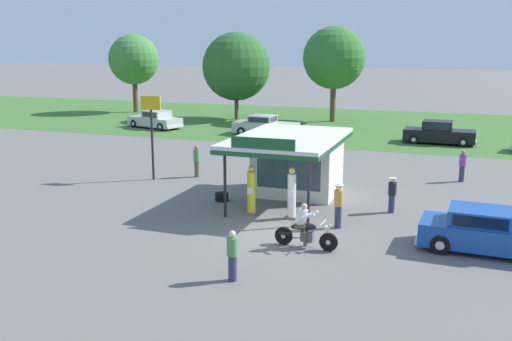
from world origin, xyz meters
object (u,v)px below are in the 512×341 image
at_px(parked_car_back_row_right, 265,126).
at_px(gas_pump_offside, 292,195).
at_px(featured_classic_sedan, 490,233).
at_px(roadside_pole_sign, 151,122).
at_px(parked_car_back_row_far_left, 439,133).
at_px(bystander_admiring_sedan, 338,204).
at_px(gas_pump_nearside, 251,192).
at_px(bystander_chatting_near_pumps, 232,255).
at_px(parked_car_back_row_left, 155,120).
at_px(bystander_standing_back_lot, 462,165).
at_px(spare_tire_stack, 222,197).
at_px(bystander_leaning_by_kiosk, 392,194).
at_px(bystander_strolling_foreground, 197,160).
at_px(motorcycle_with_rider, 305,229).

bearing_deg(parked_car_back_row_right, gas_pump_offside, -68.35).
xyz_separation_m(featured_classic_sedan, roadside_pole_sign, (-16.02, 5.49, 2.30)).
distance_m(featured_classic_sedan, parked_car_back_row_far_left, 22.10).
height_order(parked_car_back_row_right, bystander_admiring_sedan, bystander_admiring_sedan).
distance_m(gas_pump_nearside, bystander_chatting_near_pumps, 6.82).
distance_m(bystander_chatting_near_pumps, roadside_pole_sign, 13.96).
bearing_deg(parked_car_back_row_right, parked_car_back_row_far_left, 1.90).
bearing_deg(parked_car_back_row_left, gas_pump_offside, -49.02).
distance_m(bystander_standing_back_lot, spare_tire_stack, 12.61).
xyz_separation_m(bystander_leaning_by_kiosk, spare_tire_stack, (-7.39, -0.72, -0.61)).
xyz_separation_m(bystander_strolling_foreground, bystander_admiring_sedan, (8.81, -5.98, 0.04)).
bearing_deg(parked_car_back_row_right, bystander_admiring_sedan, -64.21).
height_order(parked_car_back_row_far_left, bystander_standing_back_lot, bystander_standing_back_lot).
relative_size(gas_pump_offside, parked_car_back_row_left, 0.40).
bearing_deg(bystander_chatting_near_pumps, bystander_leaning_by_kiosk, 67.78).
height_order(featured_classic_sedan, roadside_pole_sign, roadside_pole_sign).
height_order(bystander_standing_back_lot, roadside_pole_sign, roadside_pole_sign).
height_order(gas_pump_offside, parked_car_back_row_far_left, gas_pump_offside).
xyz_separation_m(parked_car_back_row_right, spare_tire_stack, (4.29, -18.63, -0.51)).
bearing_deg(bystander_leaning_by_kiosk, spare_tire_stack, -174.42).
bearing_deg(bystander_strolling_foreground, bystander_leaning_by_kiosk, -16.88).
bearing_deg(spare_tire_stack, parked_car_back_row_right, 102.97).
bearing_deg(parked_car_back_row_left, bystander_leaning_by_kiosk, -40.39).
bearing_deg(bystander_chatting_near_pumps, roadside_pole_sign, 129.37).
xyz_separation_m(gas_pump_offside, bystander_admiring_sedan, (2.01, -0.58, -0.03)).
bearing_deg(featured_classic_sedan, motorcycle_with_rider, -164.20).
distance_m(bystander_strolling_foreground, bystander_admiring_sedan, 10.65).
bearing_deg(parked_car_back_row_right, bystander_chatting_near_pumps, -73.14).
relative_size(gas_pump_offside, bystander_admiring_sedan, 1.22).
xyz_separation_m(motorcycle_with_rider, bystander_chatting_near_pumps, (-1.28, -3.48, 0.16)).
xyz_separation_m(motorcycle_with_rider, spare_tire_stack, (-5.08, 4.59, -0.47)).
xyz_separation_m(gas_pump_nearside, spare_tire_stack, (-1.97, 1.50, -0.77)).
height_order(parked_car_back_row_far_left, bystander_admiring_sedan, bystander_admiring_sedan).
bearing_deg(spare_tire_stack, motorcycle_with_rider, -42.13).
height_order(parked_car_back_row_far_left, bystander_chatting_near_pumps, parked_car_back_row_far_left).
bearing_deg(gas_pump_nearside, bystander_strolling_foreground, 133.14).
distance_m(gas_pump_nearside, spare_tire_stack, 2.59).
relative_size(featured_classic_sedan, bystander_chatting_near_pumps, 3.18).
bearing_deg(spare_tire_stack, gas_pump_offside, -22.08).
relative_size(featured_classic_sedan, parked_car_back_row_right, 0.95).
xyz_separation_m(parked_car_back_row_right, roadside_pole_sign, (-0.66, -16.04, 2.30)).
bearing_deg(roadside_pole_sign, bystander_strolling_foreground, 35.23).
bearing_deg(bystander_admiring_sedan, parked_car_back_row_left, 133.24).
bearing_deg(parked_car_back_row_left, bystander_admiring_sedan, -46.76).
distance_m(gas_pump_offside, bystander_chatting_near_pumps, 6.57).
relative_size(gas_pump_nearside, bystander_leaning_by_kiosk, 1.38).
distance_m(featured_classic_sedan, parked_car_back_row_left, 33.46).
bearing_deg(bystander_admiring_sedan, featured_classic_sedan, -8.71).
height_order(featured_classic_sedan, spare_tire_stack, featured_classic_sedan).
distance_m(parked_car_back_row_right, bystander_standing_back_lot, 18.19).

